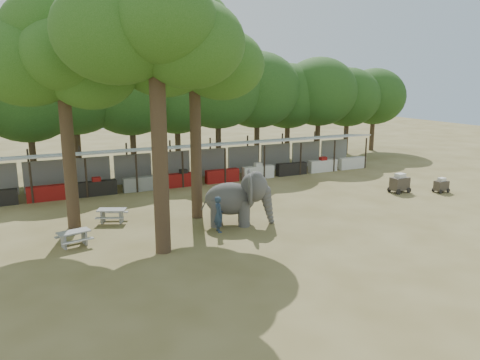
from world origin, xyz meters
name	(u,v)px	position (x,y,z in m)	size (l,w,h in m)	color
ground	(310,245)	(0.00, 0.00, 0.00)	(100.00, 100.00, 0.00)	brown
vendor_stalls	(198,165)	(0.00, 13.84, 1.18)	(28.00, 2.99, 2.80)	#A7A9AF
yard_tree_left	(57,54)	(-9.13, 7.19, 8.20)	(7.10, 6.90, 11.02)	#332316
yard_tree_center	(150,23)	(-6.13, 2.19, 9.21)	(7.10, 6.90, 12.04)	#332316
yard_tree_back	(190,48)	(-3.13, 6.19, 8.54)	(7.10, 6.90, 11.36)	#332316
backdrop_trees	(174,98)	(0.00, 19.00, 5.51)	(46.46, 5.95, 8.33)	#332316
elephant	(239,198)	(-1.53, 4.06, 1.34)	(3.57, 2.83, 2.68)	#3F3D3D
handler	(219,214)	(-2.90, 3.36, 0.86)	(0.62, 0.41, 1.73)	#26384C
picnic_table_near	(74,236)	(-9.30, 4.31, 0.44)	(1.57, 1.46, 0.67)	gray
picnic_table_far	(112,214)	(-7.19, 6.99, 0.45)	(1.78, 1.71, 0.69)	gray
cart_front	(400,183)	(10.38, 5.45, 0.60)	(1.29, 0.88, 1.22)	#342D25
cart_back	(441,185)	(12.81, 4.35, 0.46)	(0.97, 0.65, 0.93)	#342D25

